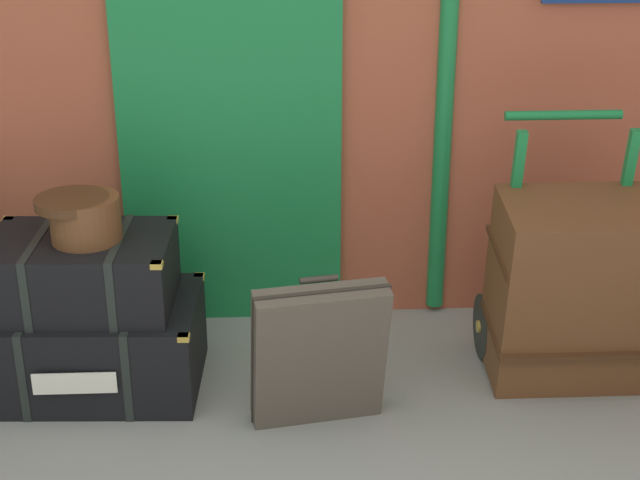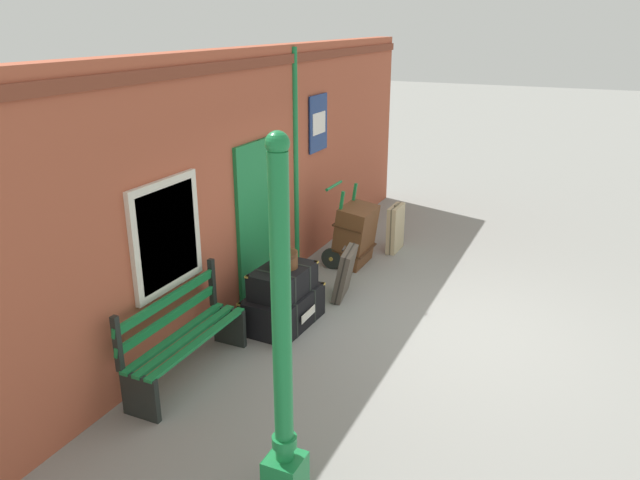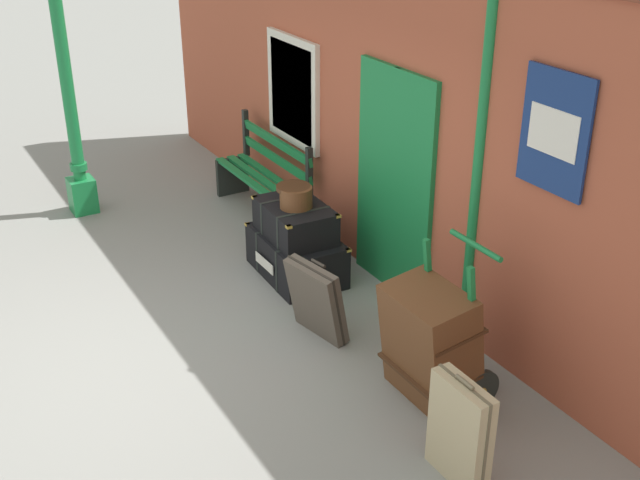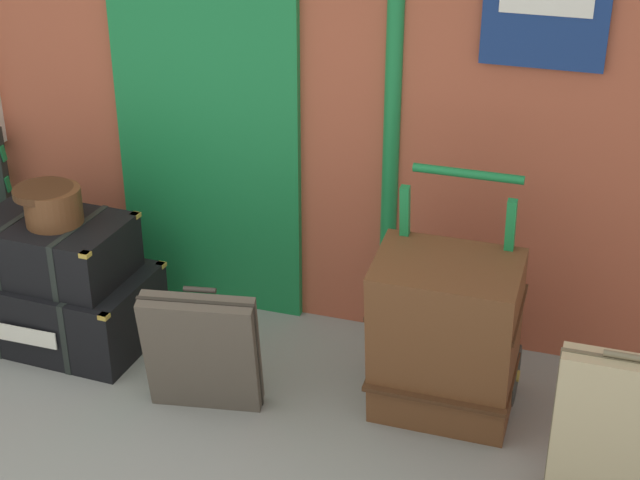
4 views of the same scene
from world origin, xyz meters
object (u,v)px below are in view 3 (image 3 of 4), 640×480
Objects in this scene: large_brown_trunk at (431,343)px; suitcase_brown at (460,432)px; platform_bench at (265,178)px; steamer_trunk_base at (296,255)px; lamp_post at (72,121)px; porters_trolley at (447,358)px; steamer_trunk_middle at (295,221)px; round_hatbox at (296,195)px; suitcase_beige at (316,300)px.

large_brown_trunk is 1.19× the size of suitcase_brown.
platform_bench reaches higher than steamer_trunk_base.
lamp_post is 2.37× the size of porters_trolley.
platform_bench is 1.32× the size of porters_trolley.
platform_bench reaches higher than steamer_trunk_middle.
steamer_trunk_base is 0.37m from steamer_trunk_middle.
round_hatbox is 2.19m from large_brown_trunk.
suitcase_brown is (2.97, -0.42, -0.48)m from round_hatbox.
suitcase_beige is at bearing 178.11° from suitcase_brown.
round_hatbox reaches higher than steamer_trunk_base.
lamp_post is 3.81m from suitcase_beige.
platform_bench is 4.41× the size of round_hatbox.
lamp_post is 5.69m from suitcase_brown.
porters_trolley is 1.25m from suitcase_beige.
large_brown_trunk is 1.32× the size of suitcase_beige.
round_hatbox reaches higher than steamer_trunk_middle.
platform_bench reaches higher than large_brown_trunk.
large_brown_trunk is at bearing -1.56° from steamer_trunk_middle.
round_hatbox is at bearing -176.78° from porters_trolley.
platform_bench is 1.51m from steamer_trunk_base.
steamer_trunk_base is 1.25× the size of steamer_trunk_middle.
platform_bench is 1.72× the size of large_brown_trunk.
lamp_post is at bearing -164.55° from suitcase_beige.
lamp_post is 2.19m from platform_bench.
lamp_post reaches higher than porters_trolley.
porters_trolley is (2.16, 0.12, -0.58)m from round_hatbox.
steamer_trunk_middle is 2.20m from large_brown_trunk.
lamp_post is 2.94m from round_hatbox.
platform_bench is at bearing 164.49° from round_hatbox.
porters_trolley reaches higher than round_hatbox.
porters_trolley is 1.30× the size of large_brown_trunk.
suitcase_brown is (3.00, -0.43, -0.21)m from steamer_trunk_middle.
platform_bench is 2.59m from suitcase_beige.
suitcase_brown is at bearing -24.83° from large_brown_trunk.
steamer_trunk_middle is 1.13m from suitcase_beige.
lamp_post is at bearing -170.50° from suitcase_brown.
steamer_trunk_middle is 1.18× the size of suitcase_beige.
platform_bench is 1.92× the size of steamer_trunk_middle.
lamp_post is at bearing -152.43° from round_hatbox.
steamer_trunk_middle reaches higher than suitcase_beige.
lamp_post is 4.08× the size of suitcase_beige.
porters_trolley is (4.76, 1.48, -0.81)m from lamp_post.
steamer_trunk_middle is 0.89× the size of large_brown_trunk.
porters_trolley is at bearing -4.51° from platform_bench.
round_hatbox is (1.47, -0.41, 0.41)m from platform_bench.
suitcase_beige is (1.04, -0.38, 0.13)m from steamer_trunk_base.
steamer_trunk_base is at bearing 28.18° from lamp_post.
round_hatbox is 0.39× the size of large_brown_trunk.
suitcase_brown is at bearing -10.62° from platform_bench.
steamer_trunk_middle reaches higher than steamer_trunk_base.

